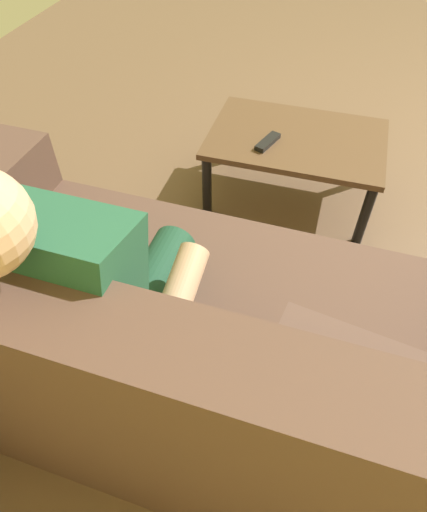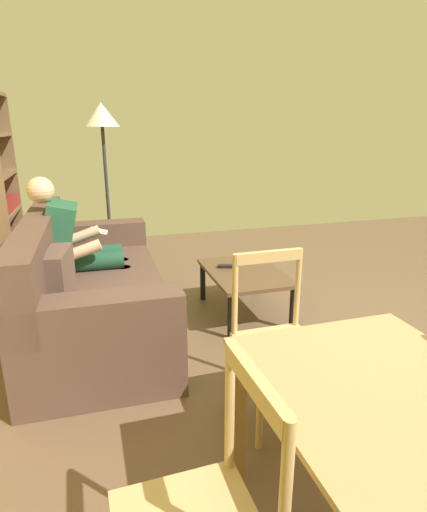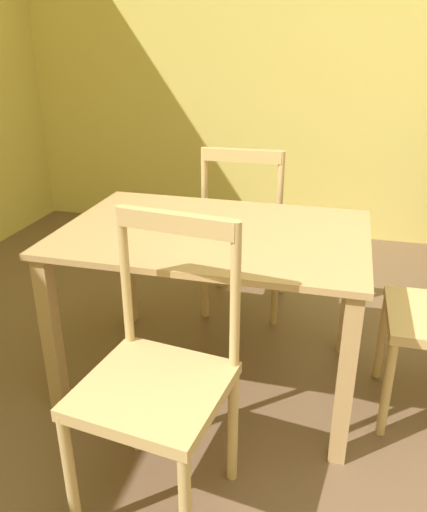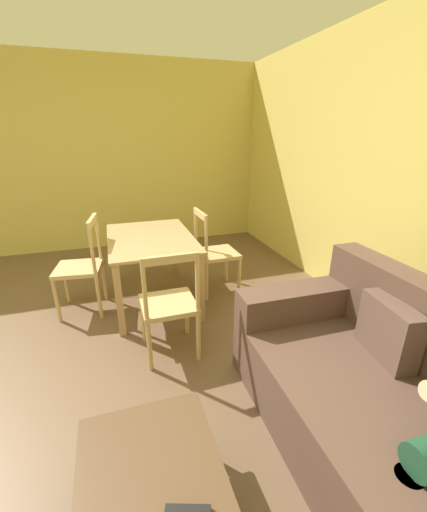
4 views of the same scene
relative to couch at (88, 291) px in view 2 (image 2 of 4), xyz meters
The scene contains 8 objects.
ground_plane 2.27m from the couch, 124.34° to the right, with size 8.22×8.22×0.00m, color brown.
couch is the anchor object (origin of this frame).
person_lounging 0.44m from the couch, 10.89° to the left, with size 0.60×0.90×1.19m.
coffee_table 1.28m from the couch, 93.28° to the right, with size 0.88×0.60×0.39m.
tv_remote 1.17m from the couch, 87.24° to the right, with size 0.05×0.17×0.02m, color black.
dining_table 2.54m from the couch, 157.43° to the right, with size 1.23×0.84×0.71m.
dining_chair_facing_couch 1.69m from the couch, 144.99° to the right, with size 0.42×0.42×0.92m.
floor_lamp 1.93m from the couch, 10.21° to the right, with size 0.36×0.36×1.79m.
Camera 2 is at (-1.96, 1.80, 1.57)m, focal length 29.66 mm.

